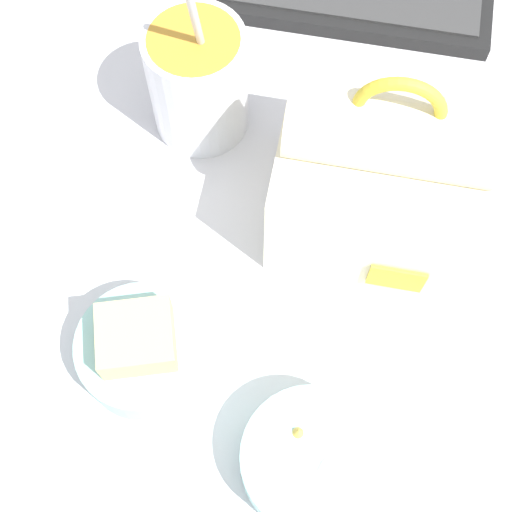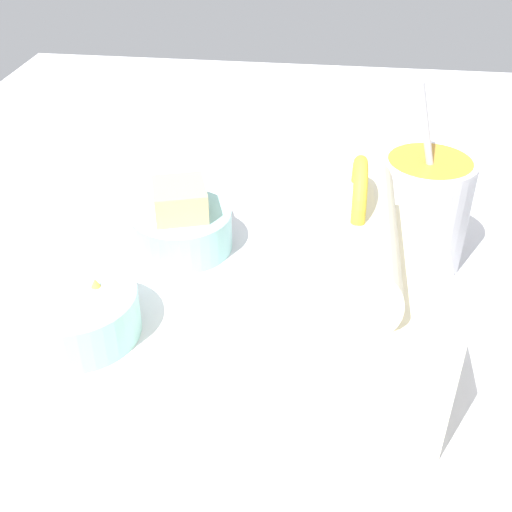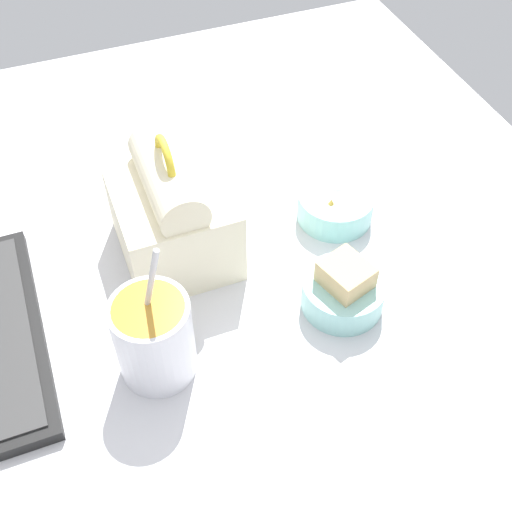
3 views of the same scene
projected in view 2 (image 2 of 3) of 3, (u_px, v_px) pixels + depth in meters
desk_surface at (268, 285)px, 67.41cm from camera, size 140.00×110.00×2.00cm
lunch_bag at (347, 303)px, 51.51cm from camera, size 17.41×15.24×20.14cm
soup_cup at (422, 211)px, 65.91cm from camera, size 9.40×9.40×19.98cm
bento_bowl_sandwich at (182, 225)px, 70.02cm from camera, size 10.93×10.93×7.69cm
bento_bowl_snacks at (78, 312)px, 58.47cm from camera, size 11.25×11.25×5.32cm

